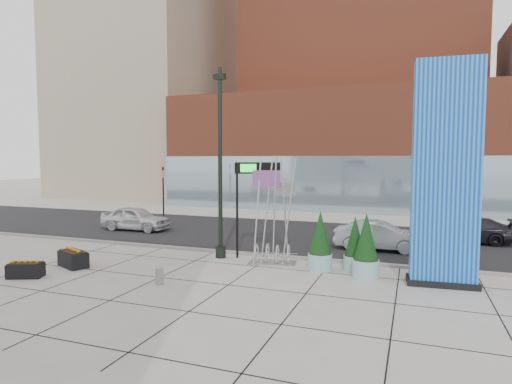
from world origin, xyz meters
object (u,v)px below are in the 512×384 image
(lamp_post, at_px, (220,181))
(car_silver_mid, at_px, (379,236))
(overhead_street_sign, at_px, (252,176))
(car_white_west, at_px, (135,219))
(concrete_bollard, at_px, (159,276))
(public_art_sculpture, at_px, (273,236))
(blue_pylon, at_px, (445,178))

(lamp_post, distance_m, car_silver_mid, 8.77)
(overhead_street_sign, distance_m, car_white_west, 11.76)
(concrete_bollard, bearing_deg, lamp_post, 86.11)
(public_art_sculpture, xyz_separation_m, overhead_street_sign, (-1.17, 0.47, 2.67))
(car_white_west, distance_m, car_silver_mid, 15.71)
(overhead_street_sign, bearing_deg, lamp_post, 169.84)
(car_silver_mid, bearing_deg, overhead_street_sign, 127.12)
(lamp_post, height_order, car_silver_mid, lamp_post)
(lamp_post, relative_size, overhead_street_sign, 1.97)
(concrete_bollard, bearing_deg, blue_pylon, 19.77)
(public_art_sculpture, relative_size, concrete_bollard, 7.63)
(blue_pylon, relative_size, lamp_post, 0.93)
(car_silver_mid, bearing_deg, car_white_west, 87.33)
(public_art_sculpture, height_order, concrete_bollard, public_art_sculpture)
(concrete_bollard, distance_m, car_silver_mid, 11.73)
(concrete_bollard, xyz_separation_m, car_white_west, (-8.33, 9.99, 0.48))
(blue_pylon, distance_m, car_silver_mid, 6.97)
(blue_pylon, relative_size, concrete_bollard, 13.27)
(blue_pylon, relative_size, public_art_sculpture, 1.74)
(blue_pylon, height_order, concrete_bollard, blue_pylon)
(concrete_bollard, bearing_deg, car_silver_mid, 51.12)
(concrete_bollard, height_order, overhead_street_sign, overhead_street_sign)
(blue_pylon, xyz_separation_m, overhead_street_sign, (-8.19, 1.43, -0.11))
(blue_pylon, xyz_separation_m, concrete_bollard, (-10.06, -3.61, -3.73))
(blue_pylon, bearing_deg, lamp_post, 168.41)
(blue_pylon, bearing_deg, concrete_bollard, -164.93)
(overhead_street_sign, xyz_separation_m, car_white_west, (-10.20, 4.95, -3.15))
(lamp_post, relative_size, car_silver_mid, 1.99)
(car_white_west, relative_size, car_silver_mid, 1.03)
(concrete_bollard, distance_m, car_white_west, 13.02)
(blue_pylon, bearing_deg, car_silver_mid, 111.38)
(car_white_west, bearing_deg, public_art_sculpture, -116.45)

